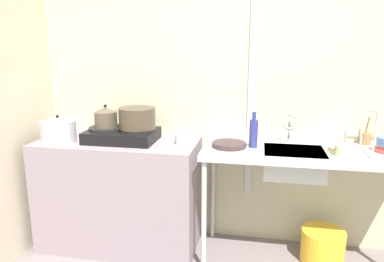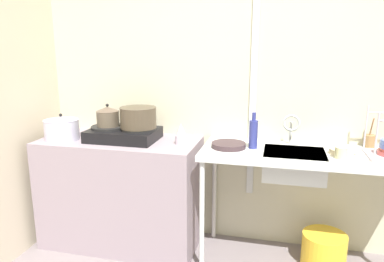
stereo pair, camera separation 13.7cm
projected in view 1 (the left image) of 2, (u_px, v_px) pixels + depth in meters
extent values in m
cube|color=beige|center=(273.00, 73.00, 2.77)|extent=(4.48, 0.10, 2.74)
cube|color=silver|center=(253.00, 55.00, 2.71)|extent=(0.05, 0.01, 2.19)
cube|color=gray|center=(120.00, 193.00, 2.87)|extent=(1.23, 0.57, 0.86)
cube|color=silver|center=(310.00, 153.00, 2.52)|extent=(1.51, 0.57, 0.04)
cylinder|color=silver|center=(204.00, 217.00, 2.51)|extent=(0.04, 0.04, 0.82)
cylinder|color=silver|center=(213.00, 190.00, 2.98)|extent=(0.04, 0.04, 0.82)
cube|color=black|center=(122.00, 135.00, 2.75)|extent=(0.52, 0.36, 0.09)
cylinder|color=black|center=(106.00, 128.00, 2.76)|extent=(0.27, 0.27, 0.02)
cylinder|color=black|center=(138.00, 129.00, 2.72)|extent=(0.27, 0.27, 0.02)
cylinder|color=brown|center=(106.00, 119.00, 2.75)|extent=(0.17, 0.17, 0.12)
cone|color=brown|center=(105.00, 110.00, 2.73)|extent=(0.17, 0.17, 0.03)
sphere|color=black|center=(105.00, 106.00, 2.72)|extent=(0.02, 0.02, 0.02)
cylinder|color=#483D2E|center=(137.00, 118.00, 2.70)|extent=(0.27, 0.27, 0.16)
cylinder|color=silver|center=(59.00, 131.00, 2.73)|extent=(0.26, 0.26, 0.16)
cone|color=#B7B0DE|center=(58.00, 120.00, 2.71)|extent=(0.26, 0.26, 0.02)
sphere|color=black|center=(57.00, 116.00, 2.70)|extent=(0.02, 0.02, 0.02)
cylinder|color=silver|center=(181.00, 140.00, 2.67)|extent=(0.08, 0.08, 0.06)
cone|color=silver|center=(181.00, 130.00, 2.65)|extent=(0.08, 0.08, 0.09)
cube|color=silver|center=(293.00, 163.00, 2.53)|extent=(0.41, 0.35, 0.18)
cylinder|color=silver|center=(289.00, 132.00, 2.69)|extent=(0.02, 0.02, 0.17)
torus|color=silver|center=(290.00, 122.00, 2.62)|extent=(0.12, 0.02, 0.12)
cylinder|color=#3B2B2F|center=(229.00, 145.00, 2.59)|extent=(0.24, 0.24, 0.04)
cylinder|color=#BBB3BD|center=(375.00, 136.00, 2.27)|extent=(0.01, 0.01, 0.31)
cylinder|color=#BBB3BD|center=(362.00, 126.00, 2.55)|extent=(0.01, 0.01, 0.31)
cylinder|color=beige|center=(340.00, 151.00, 2.37)|extent=(0.08, 0.08, 0.07)
cylinder|color=beige|center=(340.00, 149.00, 2.47)|extent=(0.16, 0.16, 0.04)
cylinder|color=navy|center=(253.00, 134.00, 2.56)|extent=(0.06, 0.06, 0.20)
cylinder|color=navy|center=(254.00, 116.00, 2.53)|extent=(0.03, 0.03, 0.06)
cylinder|color=#A07B4B|center=(365.00, 139.00, 2.64)|extent=(0.08, 0.08, 0.09)
cylinder|color=olive|center=(367.00, 129.00, 2.63)|extent=(0.03, 0.04, 0.19)
cylinder|color=yellow|center=(323.00, 246.00, 2.68)|extent=(0.32, 0.32, 0.25)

